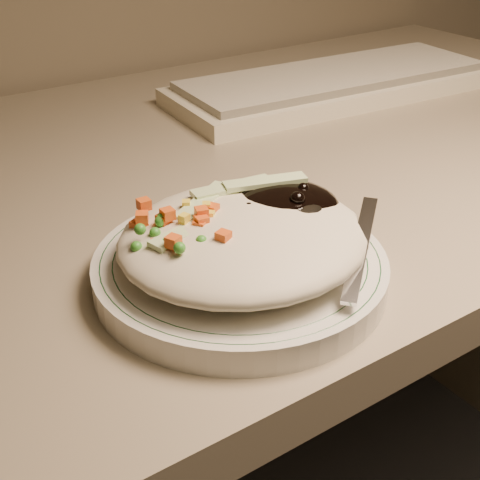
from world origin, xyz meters
TOP-DOWN VIEW (x-y plane):
  - desk at (0.00, 1.38)m, footprint 1.40×0.70m
  - plate at (-0.11, 1.16)m, footprint 0.23×0.23m
  - plate_rim at (-0.11, 1.16)m, footprint 0.21×0.21m
  - meal at (-0.11, 1.16)m, footprint 0.20×0.19m
  - keyboard at (0.26, 1.48)m, footprint 0.48×0.20m

SIDE VIEW (x-z plane):
  - desk at x=0.00m, z-range 0.17..0.91m
  - plate at x=-0.11m, z-range 0.74..0.76m
  - keyboard at x=0.26m, z-range 0.74..0.77m
  - plate_rim at x=-0.11m, z-range 0.76..0.76m
  - meal at x=-0.11m, z-range 0.76..0.81m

